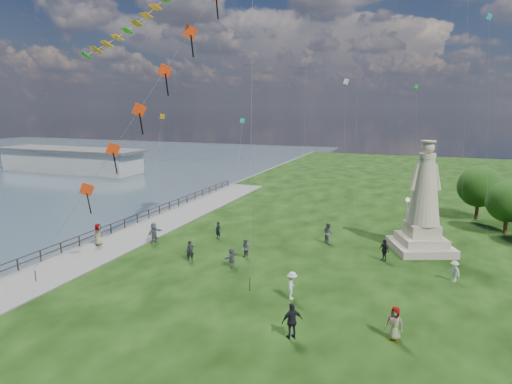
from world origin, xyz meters
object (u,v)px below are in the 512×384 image
at_px(statue, 423,210).
at_px(person_11, 232,257).
at_px(person_5, 154,233).
at_px(lamppost, 407,211).
at_px(person_2, 292,286).
at_px(person_1, 245,249).
at_px(person_6, 218,230).
at_px(person_3, 292,321).
at_px(person_9, 384,250).
at_px(person_10, 98,235).
at_px(person_0, 190,251).
at_px(pier_pavilion, 71,160).
at_px(person_8, 454,271).
at_px(person_4, 395,323).
at_px(person_7, 328,233).

relative_size(statue, person_11, 6.02).
bearing_deg(person_5, lamppost, -62.38).
bearing_deg(person_2, person_1, 33.28).
bearing_deg(person_6, lamppost, 35.73).
bearing_deg(person_11, statue, 140.22).
relative_size(lamppost, person_3, 2.14).
relative_size(person_6, person_9, 0.92).
bearing_deg(person_1, person_10, -144.50).
distance_m(person_0, person_3, 13.17).
relative_size(pier_pavilion, statue, 3.30).
xyz_separation_m(person_3, person_6, (-11.01, 13.92, -0.17)).
height_order(person_2, person_8, person_2).
xyz_separation_m(person_3, person_11, (-7.00, 7.98, -0.21)).
height_order(person_6, person_9, person_9).
distance_m(statue, person_11, 16.11).
bearing_deg(person_9, person_5, -126.34).
height_order(person_8, person_10, person_10).
bearing_deg(person_0, person_3, -73.67).
bearing_deg(person_8, person_6, -139.09).
xyz_separation_m(person_1, person_6, (-4.24, 3.81, 0.02)).
distance_m(statue, person_1, 14.82).
height_order(person_4, person_7, person_7).
distance_m(person_1, person_2, 7.92).
height_order(person_5, person_9, person_5).
bearing_deg(person_7, person_1, 94.33).
distance_m(pier_pavilion, person_3, 71.48).
distance_m(lamppost, person_8, 8.55).
bearing_deg(person_2, person_4, -123.35).
distance_m(person_6, person_9, 14.44).
relative_size(person_0, person_9, 0.94).
distance_m(person_3, person_9, 13.88).
height_order(person_3, person_8, person_3).
height_order(person_6, person_8, person_6).
distance_m(person_0, person_5, 5.88).
distance_m(person_4, person_6, 20.02).
xyz_separation_m(statue, person_11, (-13.05, -9.05, -2.68)).
height_order(person_2, person_5, person_5).
height_order(person_5, person_8, person_5).
distance_m(lamppost, person_4, 16.85).
xyz_separation_m(person_1, person_4, (11.67, -8.34, 0.12)).
bearing_deg(person_9, person_8, 18.38).
distance_m(statue, person_3, 18.24).
bearing_deg(person_8, person_5, -129.88).
xyz_separation_m(pier_pavilion, person_11, (49.67, -35.58, -1.08)).
bearing_deg(person_10, person_2, -111.90).
relative_size(person_3, person_11, 1.27).
xyz_separation_m(person_10, person_11, (12.67, -0.42, -0.18)).
distance_m(pier_pavilion, person_8, 72.62).
distance_m(lamppost, person_6, 16.58).
xyz_separation_m(person_5, person_6, (4.65, 3.16, -0.13)).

